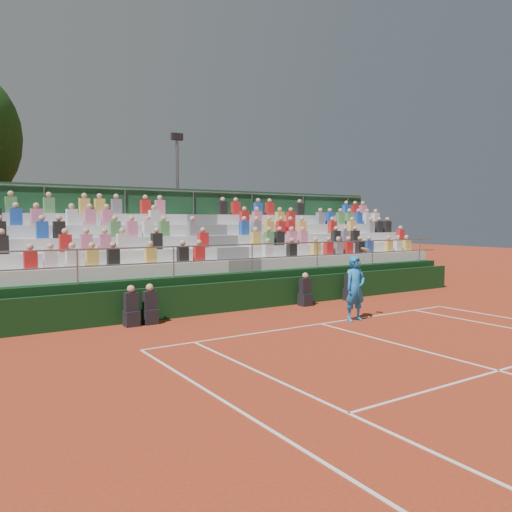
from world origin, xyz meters
TOP-DOWN VIEW (x-y plane):
  - ground at (0.00, 0.00)m, footprint 90.00×90.00m
  - courtside_wall at (0.00, 3.20)m, footprint 20.00×0.15m
  - line_officials at (-0.90, 2.75)m, footprint 8.95×0.40m
  - grandstand at (-0.00, 6.44)m, footprint 20.00×5.20m
  - tennis_player at (1.20, -0.18)m, footprint 0.90×0.51m
  - floodlight_mast at (1.27, 12.92)m, footprint 0.60×0.25m

SIDE VIEW (x-z plane):
  - ground at x=0.00m, z-range 0.00..0.00m
  - line_officials at x=-0.90m, z-range -0.12..1.07m
  - courtside_wall at x=0.00m, z-range 0.00..1.00m
  - tennis_player at x=1.20m, z-range -0.12..2.10m
  - grandstand at x=0.00m, z-range -1.11..3.29m
  - floodlight_mast at x=1.27m, z-range 0.66..8.20m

